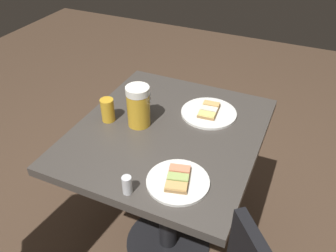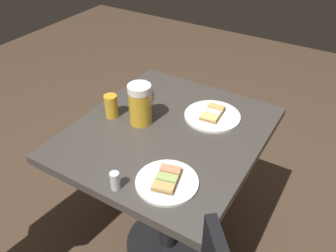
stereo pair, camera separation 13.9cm
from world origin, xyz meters
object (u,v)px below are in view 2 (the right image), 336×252
plate_near (212,115)px  beer_mug (141,104)px  beer_glass_small (111,106)px  salt_shaker (115,181)px  plate_far (167,181)px

plate_near → beer_mug: bearing=-142.5°
plate_near → beer_glass_small: beer_glass_small is taller
beer_mug → salt_shaker: beer_mug is taller
plate_near → beer_mug: beer_mug is taller
beer_glass_small → salt_shaker: (0.27, -0.32, -0.02)m
salt_shaker → beer_glass_small: bearing=130.3°
plate_far → salt_shaker: (-0.13, -0.11, 0.02)m
salt_shaker → plate_far: bearing=38.8°
plate_far → beer_mug: beer_mug is taller
plate_near → salt_shaker: salt_shaker is taller
plate_far → beer_mug: 0.38m
beer_mug → beer_glass_small: 0.14m
plate_near → beer_glass_small: bearing=-149.7°
plate_near → plate_far: (0.04, -0.43, 0.00)m
beer_glass_small → beer_mug: bearing=14.0°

